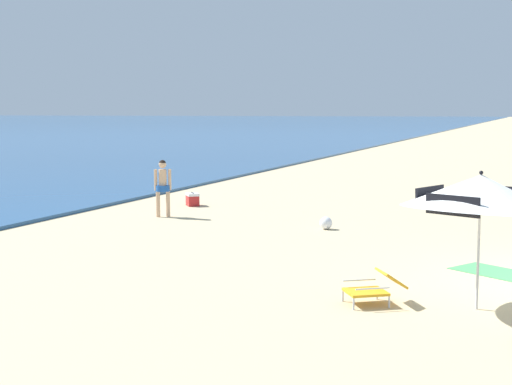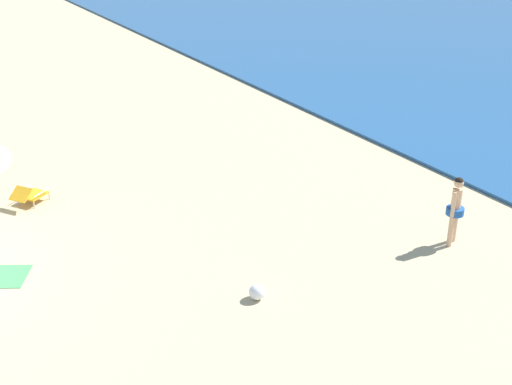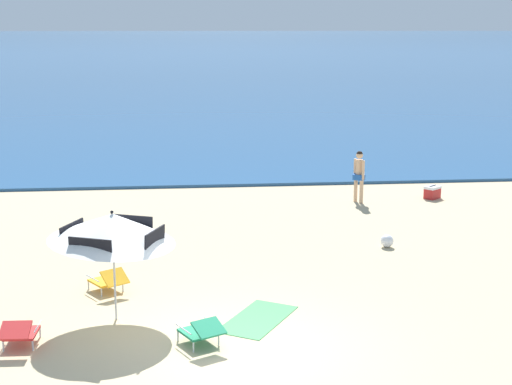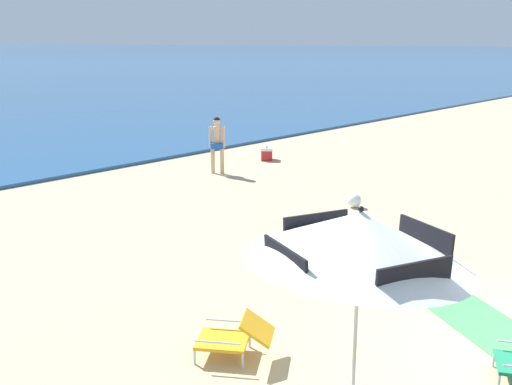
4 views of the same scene
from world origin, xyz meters
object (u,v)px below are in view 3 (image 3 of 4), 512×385
Objects in this scene: beach_umbrella_striped_main at (112,228)px; lounge_chair_facing_sea at (202,331)px; cooler_box at (432,192)px; beach_towel at (258,319)px; lounge_chair_under_umbrella at (19,332)px; lounge_chair_beside_umbrella at (109,280)px; beach_ball at (387,241)px; person_standing_near_shore at (359,173)px.

lounge_chair_facing_sea is at bearing -41.28° from beach_umbrella_striped_main.
lounge_chair_facing_sea is at bearing -125.65° from cooler_box.
beach_umbrella_striped_main reaches higher than beach_towel.
lounge_chair_under_umbrella is 0.89× the size of lounge_chair_facing_sea.
cooler_box is (9.19, 9.27, -1.57)m from beach_umbrella_striped_main.
lounge_chair_facing_sea is at bearing -57.53° from lounge_chair_beside_umbrella.
lounge_chair_under_umbrella is at bearing -135.89° from cooler_box.
beach_ball is (-2.88, -5.16, -0.04)m from cooler_box.
person_standing_near_shore is (5.17, 10.35, 0.66)m from lounge_chair_facing_sea.
beach_umbrella_striped_main reaches higher than lounge_chair_beside_umbrella.
lounge_chair_under_umbrella is at bearing -143.68° from beach_umbrella_striped_main.
person_standing_near_shore is 10.15m from beach_towel.
lounge_chair_under_umbrella is 2.91m from lounge_chair_beside_umbrella.
lounge_chair_under_umbrella is 3.10m from lounge_chair_facing_sea.
beach_umbrella_striped_main is at bearing -134.76° from cooler_box.
lounge_chair_under_umbrella is (-1.53, -1.12, -1.50)m from beach_umbrella_striped_main.
lounge_chair_under_umbrella is 2.82× the size of beach_ball.
cooler_box is (10.72, 10.39, -0.07)m from lounge_chair_under_umbrella.
beach_towel is at bearing -124.49° from cooler_box.
beach_towel is at bearing -129.97° from beach_ball.
lounge_chair_under_umbrella is 0.50× the size of beach_towel.
person_standing_near_shore is at bearing -173.28° from cooler_box.
beach_towel is at bearing -113.85° from person_standing_near_shore.
person_standing_near_shore is 4.95m from beach_ball.
beach_umbrella_striped_main is 2.94× the size of lounge_chair_beside_umbrella.
lounge_chair_beside_umbrella is 1.71× the size of cooler_box.
lounge_chair_under_umbrella is 0.56× the size of person_standing_near_shore.
person_standing_near_shore is at bearing 53.16° from beach_umbrella_striped_main.
person_standing_near_shore is (6.73, 8.98, -0.84)m from beach_umbrella_striped_main.
beach_ball is at bearing 33.74° from lounge_chair_under_umbrella.
lounge_chair_facing_sea is 3.17× the size of beach_ball.
person_standing_near_shore reaches higher than lounge_chair_facing_sea.
cooler_box is at bearing 55.51° from beach_towel.
person_standing_near_shore reaches higher than beach_ball.
lounge_chair_beside_umbrella reaches higher than lounge_chair_under_umbrella.
beach_ball is (-0.42, -4.87, -0.77)m from person_standing_near_shore.
beach_ball is 5.71m from beach_towel.
beach_ball is at bearing -119.20° from cooler_box.
beach_umbrella_striped_main is at bearing 174.19° from beach_towel.
beach_ball is (6.31, 4.11, -1.61)m from beach_umbrella_striped_main.
lounge_chair_facing_sea reaches higher than beach_towel.
lounge_chair_under_umbrella is 4.26m from beach_towel.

